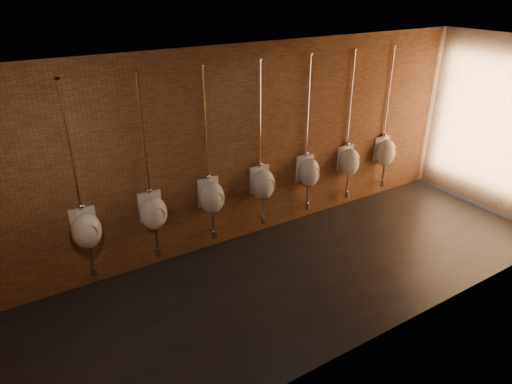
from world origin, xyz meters
TOP-DOWN VIEW (x-y plane):
  - ground at (0.00, 0.00)m, footprint 8.50×8.50m
  - room_shell at (0.00, 0.00)m, footprint 8.54×3.04m
  - urinal_0 at (-2.87, 1.36)m, footprint 0.44×0.40m
  - urinal_1 at (-1.92, 1.36)m, footprint 0.44×0.40m
  - urinal_2 at (-0.97, 1.36)m, footprint 0.44×0.40m
  - urinal_3 at (-0.02, 1.36)m, footprint 0.44×0.40m
  - urinal_4 at (0.93, 1.36)m, footprint 0.44×0.40m
  - urinal_5 at (1.88, 1.36)m, footprint 0.44×0.40m
  - urinal_6 at (2.83, 1.36)m, footprint 0.44×0.40m

SIDE VIEW (x-z plane):
  - ground at x=0.00m, z-range 0.00..0.00m
  - urinal_0 at x=-2.87m, z-range -0.40..2.32m
  - urinal_1 at x=-1.92m, z-range -0.40..2.32m
  - urinal_2 at x=-0.97m, z-range -0.40..2.32m
  - urinal_3 at x=-0.02m, z-range -0.40..2.32m
  - urinal_4 at x=0.93m, z-range -0.40..2.32m
  - urinal_5 at x=1.88m, z-range -0.40..2.32m
  - urinal_6 at x=2.83m, z-range -0.40..2.32m
  - room_shell at x=0.00m, z-range 0.40..3.62m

